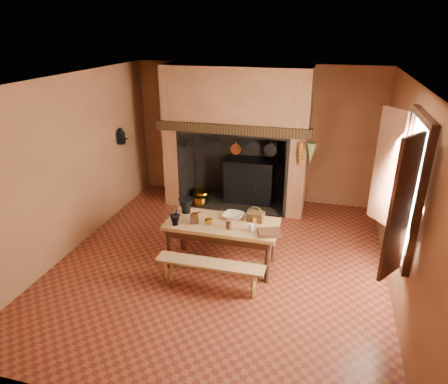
# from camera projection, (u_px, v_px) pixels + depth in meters

# --- Properties ---
(floor) EXTENTS (5.50, 5.50, 0.00)m
(floor) POSITION_uv_depth(u_px,v_px,m) (221.00, 262.00, 6.32)
(floor) COLOR brown
(floor) RESTS_ON ground
(ceiling) EXTENTS (5.50, 5.50, 0.00)m
(ceiling) POSITION_uv_depth(u_px,v_px,m) (220.00, 81.00, 5.24)
(ceiling) COLOR silver
(ceiling) RESTS_ON back_wall
(back_wall) EXTENTS (5.00, 0.02, 2.80)m
(back_wall) POSITION_uv_depth(u_px,v_px,m) (256.00, 134.00, 8.23)
(back_wall) COLOR #985D3D
(back_wall) RESTS_ON floor
(wall_left) EXTENTS (0.02, 5.50, 2.80)m
(wall_left) POSITION_uv_depth(u_px,v_px,m) (70.00, 166.00, 6.37)
(wall_left) COLOR #985D3D
(wall_left) RESTS_ON floor
(wall_right) EXTENTS (0.02, 5.50, 2.80)m
(wall_right) POSITION_uv_depth(u_px,v_px,m) (406.00, 198.00, 5.19)
(wall_right) COLOR #985D3D
(wall_right) RESTS_ON floor
(wall_front) EXTENTS (5.00, 0.02, 2.80)m
(wall_front) POSITION_uv_depth(u_px,v_px,m) (134.00, 295.00, 3.33)
(wall_front) COLOR #985D3D
(wall_front) RESTS_ON floor
(chimney_breast) EXTENTS (2.95, 0.96, 2.80)m
(chimney_breast) POSITION_uv_depth(u_px,v_px,m) (237.00, 118.00, 7.75)
(chimney_breast) COLOR #985D3D
(chimney_breast) RESTS_ON floor
(iron_range) EXTENTS (1.12, 0.55, 1.60)m
(iron_range) POSITION_uv_depth(u_px,v_px,m) (250.00, 180.00, 8.33)
(iron_range) COLOR black
(iron_range) RESTS_ON floor
(hearth_pans) EXTENTS (0.51, 0.62, 0.20)m
(hearth_pans) POSITION_uv_depth(u_px,v_px,m) (201.00, 196.00, 8.51)
(hearth_pans) COLOR gold
(hearth_pans) RESTS_ON floor
(hanging_pans) EXTENTS (1.92, 0.29, 0.27)m
(hanging_pans) POSITION_uv_depth(u_px,v_px,m) (229.00, 147.00, 7.49)
(hanging_pans) COLOR black
(hanging_pans) RESTS_ON chimney_breast
(onion_string) EXTENTS (0.12, 0.10, 0.46)m
(onion_string) POSITION_uv_depth(u_px,v_px,m) (301.00, 154.00, 7.17)
(onion_string) COLOR #B26A21
(onion_string) RESTS_ON chimney_breast
(herb_bunch) EXTENTS (0.20, 0.20, 0.35)m
(herb_bunch) POSITION_uv_depth(u_px,v_px,m) (311.00, 152.00, 7.10)
(herb_bunch) COLOR #525E2C
(herb_bunch) RESTS_ON chimney_breast
(window) EXTENTS (0.39, 1.75, 1.76)m
(window) POSITION_uv_depth(u_px,v_px,m) (402.00, 187.00, 4.75)
(window) COLOR white
(window) RESTS_ON wall_right
(wall_coffee_mill) EXTENTS (0.23, 0.16, 0.31)m
(wall_coffee_mill) POSITION_uv_depth(u_px,v_px,m) (121.00, 135.00, 7.69)
(wall_coffee_mill) COLOR black
(wall_coffee_mill) RESTS_ON wall_left
(work_table) EXTENTS (1.69, 0.75, 0.73)m
(work_table) POSITION_uv_depth(u_px,v_px,m) (222.00, 229.00, 6.04)
(work_table) COLOR #AC774E
(work_table) RESTS_ON floor
(bench_front) EXTENTS (1.54, 0.27, 0.43)m
(bench_front) POSITION_uv_depth(u_px,v_px,m) (210.00, 269.00, 5.58)
(bench_front) COLOR #AC774E
(bench_front) RESTS_ON floor
(bench_back) EXTENTS (1.46, 0.26, 0.41)m
(bench_back) POSITION_uv_depth(u_px,v_px,m) (232.00, 229.00, 6.70)
(bench_back) COLOR #AC774E
(bench_back) RESTS_ON floor
(mortar_large) EXTENTS (0.23, 0.23, 0.40)m
(mortar_large) POSITION_uv_depth(u_px,v_px,m) (186.00, 205.00, 6.27)
(mortar_large) COLOR black
(mortar_large) RESTS_ON work_table
(mortar_small) EXTENTS (0.16, 0.16, 0.26)m
(mortar_small) POSITION_uv_depth(u_px,v_px,m) (175.00, 219.00, 5.90)
(mortar_small) COLOR black
(mortar_small) RESTS_ON work_table
(coffee_grinder) EXTENTS (0.18, 0.16, 0.19)m
(coffee_grinder) POSITION_uv_depth(u_px,v_px,m) (194.00, 218.00, 5.97)
(coffee_grinder) COLOR #3C1F13
(coffee_grinder) RESTS_ON work_table
(brass_mug_a) EXTENTS (0.09, 0.09, 0.09)m
(brass_mug_a) POSITION_uv_depth(u_px,v_px,m) (196.00, 219.00, 6.02)
(brass_mug_a) COLOR gold
(brass_mug_a) RESTS_ON work_table
(brass_mug_b) EXTENTS (0.09, 0.09, 0.10)m
(brass_mug_b) POSITION_uv_depth(u_px,v_px,m) (255.00, 219.00, 5.99)
(brass_mug_b) COLOR gold
(brass_mug_b) RESTS_ON work_table
(mixing_bowl) EXTENTS (0.36, 0.36, 0.08)m
(mixing_bowl) POSITION_uv_depth(u_px,v_px,m) (233.00, 216.00, 6.11)
(mixing_bowl) COLOR #BFBA92
(mixing_bowl) RESTS_ON work_table
(stoneware_crock) EXTENTS (0.15, 0.15, 0.14)m
(stoneware_crock) POSITION_uv_depth(u_px,v_px,m) (230.00, 224.00, 5.80)
(stoneware_crock) COLOR brown
(stoneware_crock) RESTS_ON work_table
(glass_jar) EXTENTS (0.09, 0.09, 0.12)m
(glass_jar) POSITION_uv_depth(u_px,v_px,m) (251.00, 228.00, 5.72)
(glass_jar) COLOR beige
(glass_jar) RESTS_ON work_table
(wicker_basket) EXTENTS (0.26, 0.20, 0.24)m
(wicker_basket) POSITION_uv_depth(u_px,v_px,m) (255.00, 216.00, 6.03)
(wicker_basket) COLOR #543519
(wicker_basket) RESTS_ON work_table
(wooden_tray) EXTENTS (0.39, 0.33, 0.06)m
(wooden_tray) POSITION_uv_depth(u_px,v_px,m) (269.00, 233.00, 5.65)
(wooden_tray) COLOR #3C1F13
(wooden_tray) RESTS_ON work_table
(brass_cup) EXTENTS (0.14, 0.14, 0.09)m
(brass_cup) POSITION_uv_depth(u_px,v_px,m) (209.00, 222.00, 5.92)
(brass_cup) COLOR gold
(brass_cup) RESTS_ON work_table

